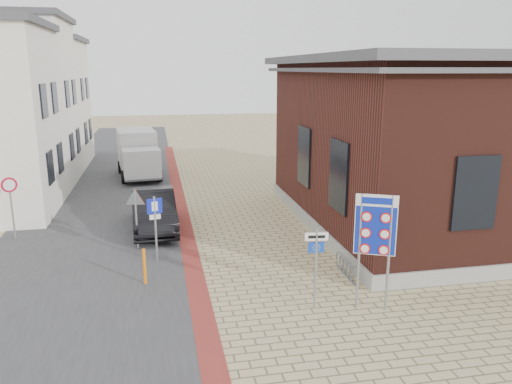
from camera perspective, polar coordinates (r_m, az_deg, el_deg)
name	(u,v)px	position (r m, az deg, el deg)	size (l,w,h in m)	color
ground	(281,317)	(13.41, 2.89, -14.08)	(120.00, 120.00, 0.00)	tan
road_strip	(110,192)	(27.32, -16.37, 0.04)	(7.00, 60.00, 0.02)	#38383A
curb_strip	(182,214)	(22.38, -8.43, -2.53)	(0.60, 40.00, 0.02)	maroon
brick_building	(452,139)	(22.18, 21.50, 5.68)	(13.00, 13.00, 6.80)	gray
townhouse_mid	(3,102)	(30.58, -26.94, 9.20)	(7.40, 6.40, 9.10)	white
townhouse_far	(30,102)	(36.42, -24.43, 9.35)	(7.40, 6.40, 8.30)	white
bike_rack	(346,268)	(15.96, 10.29, -8.52)	(0.08, 1.80, 0.60)	slate
sedan	(154,210)	(20.39, -11.59, -2.06)	(1.65, 4.74, 1.56)	black
box_truck	(138,153)	(30.46, -13.33, 4.32)	(2.70, 5.43, 2.73)	slate
border_sign	(375,227)	(13.33, 13.50, -3.94)	(1.00, 0.50, 3.17)	gray
essen_sign	(316,256)	(13.31, 6.86, -7.27)	(0.62, 0.10, 2.29)	gray
parking_sign	(155,219)	(16.66, -11.45, -3.00)	(0.49, 0.15, 2.27)	gray
yield_sign	(136,204)	(18.09, -13.60, -1.40)	(0.77, 0.18, 2.17)	gray
speed_sign	(11,198)	(20.62, -26.24, -0.64)	(0.54, 0.25, 2.42)	gray
bollard	(144,267)	(15.38, -12.63, -8.33)	(0.10, 0.10, 1.11)	orange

